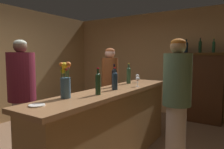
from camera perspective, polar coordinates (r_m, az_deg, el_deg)
wall_back at (r=5.64m, az=11.63°, el=3.28°), size 4.97×0.12×2.64m
bar_counter at (r=2.90m, az=0.14°, el=-14.36°), size 0.54×2.73×1.04m
display_cabinet at (r=5.06m, az=23.16°, el=-2.91°), size 1.10×0.43×1.57m
wine_bottle_syrah at (r=2.75m, az=0.80°, el=-1.50°), size 0.08×0.08×0.31m
wine_bottle_chardonnay at (r=3.00m, az=0.62°, el=-0.67°), size 0.08×0.08×0.34m
wine_bottle_riesling at (r=3.39m, az=4.70°, el=0.06°), size 0.07×0.07×0.34m
wine_bottle_merlot at (r=2.39m, az=-3.96°, el=-2.32°), size 0.06×0.06×0.32m
wine_glass_front at (r=3.57m, az=7.16°, el=-0.61°), size 0.06×0.06×0.14m
wine_glass_mid at (r=3.07m, az=7.22°, el=-1.36°), size 0.06×0.06×0.14m
flower_arrangement at (r=2.24m, az=-12.97°, el=-1.81°), size 0.14×0.12×0.39m
cheese_plate at (r=1.99m, az=-20.37°, el=-8.12°), size 0.15×0.15×0.01m
display_bottle_left at (r=5.08m, az=20.15°, el=7.33°), size 0.08×0.08×0.32m
display_bottle_midleft at (r=5.02m, az=23.53°, el=7.33°), size 0.07×0.07×0.33m
display_bottle_center at (r=4.98m, az=26.68°, el=7.11°), size 0.06×0.06×0.32m
patron_by_cabinet at (r=3.09m, az=-23.93°, el=-5.64°), size 0.37×0.37×1.72m
patron_in_navy at (r=4.16m, az=-0.58°, el=-2.75°), size 0.34×0.34×1.66m
bartender at (r=2.74m, az=17.70°, el=-6.62°), size 0.35×0.35×1.71m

